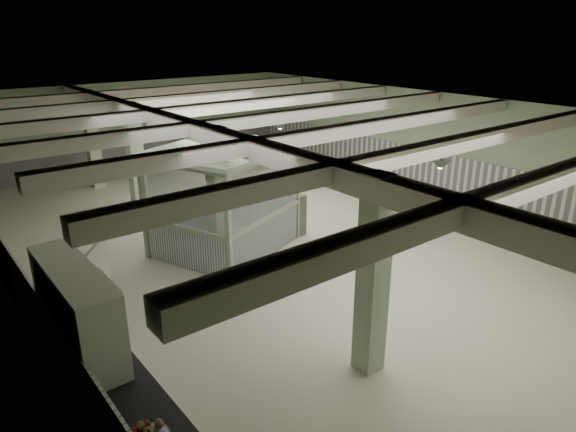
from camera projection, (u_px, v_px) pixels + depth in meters
floor at (277, 234)px, 15.10m from camera, size 20.00×20.00×0.00m
ceiling at (276, 111)px, 13.84m from camera, size 14.00×20.00×0.02m
wall_back at (136, 125)px, 21.84m from camera, size 14.00×0.02×3.60m
wall_left at (2, 233)px, 10.42m from camera, size 0.02×20.00×3.60m
wall_right at (432, 142)px, 18.52m from camera, size 0.02×20.00×3.60m
wainscot_left at (13, 279)px, 10.80m from camera, size 0.05×19.90×1.50m
wainscot_right at (428, 171)px, 18.87m from camera, size 0.05×19.90×1.50m
wainscot_back at (139, 149)px, 22.19m from camera, size 13.90×0.05×1.50m
girder at (194, 130)px, 12.47m from camera, size 0.45×19.90×0.40m
beam_a at (552, 178)px, 8.37m from camera, size 13.90×0.35×0.32m
beam_b at (427, 151)px, 10.22m from camera, size 13.90×0.35×0.32m
beam_c at (340, 132)px, 12.06m from camera, size 13.90×0.35×0.32m
beam_d at (276, 118)px, 13.90m from camera, size 13.90×0.35×0.32m
beam_e at (228, 107)px, 15.75m from camera, size 13.90×0.35×0.32m
beam_f at (189, 98)px, 17.59m from camera, size 13.90×0.35×0.32m
beam_g at (158, 91)px, 19.43m from camera, size 13.90×0.35×0.32m
column_a at (373, 277)px, 8.60m from camera, size 0.42×0.42×3.60m
column_b at (219, 202)px, 12.28m from camera, size 0.42×0.42×3.60m
column_c at (136, 161)px, 15.97m from camera, size 0.42×0.42×3.60m
column_d at (93, 140)px, 18.92m from camera, size 0.42×0.42×3.60m
pendant_front at (441, 165)px, 10.64m from camera, size 0.44×0.44×0.22m
pendant_mid at (280, 126)px, 14.69m from camera, size 0.44×0.44×0.22m
pendant_back at (196, 106)px, 18.38m from camera, size 0.44×0.44×0.22m
prep_counter at (117, 401)px, 7.71m from camera, size 0.92×5.26×0.91m
pitcher_near at (109, 373)px, 7.43m from camera, size 0.21×0.24×0.27m
pitcher_far at (80, 319)px, 8.79m from camera, size 0.19×0.22×0.27m
orange_bowl at (70, 321)px, 8.89m from camera, size 0.28×0.28×0.10m
walkin_cooler at (82, 330)px, 8.18m from camera, size 1.13×2.62×2.40m
guard_booth at (224, 182)px, 13.59m from camera, size 4.31×4.00×2.81m
filing_cabinet at (295, 214)px, 14.92m from camera, size 0.45×0.60×1.21m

